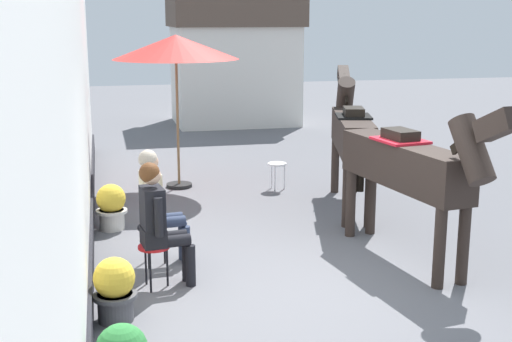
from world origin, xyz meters
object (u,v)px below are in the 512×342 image
object	(u,v)px
seated_visitor_near	(159,218)
flower_planter_farthest	(111,206)
cafe_parasol	(176,48)
spare_stool_white	(277,167)
flower_planter_inner_near	(115,288)
seated_visitor_far	(157,201)
saddled_horse_far	(351,132)
saddled_horse_near	(410,167)

from	to	relation	value
seated_visitor_near	flower_planter_farthest	size ratio (longest dim) A/B	2.17
flower_planter_farthest	seated_visitor_near	bearing A→B (deg)	-78.11
cafe_parasol	spare_stool_white	bearing A→B (deg)	-19.06
seated_visitor_near	flower_planter_farthest	bearing A→B (deg)	101.89
flower_planter_inner_near	flower_planter_farthest	world-z (taller)	same
seated_visitor_far	flower_planter_inner_near	world-z (taller)	seated_visitor_far
flower_planter_inner_near	spare_stool_white	distance (m)	5.43
flower_planter_farthest	cafe_parasol	xyz separation A→B (m)	(1.18, 2.21, 2.03)
flower_planter_farthest	flower_planter_inner_near	bearing A→B (deg)	-90.62
seated_visitor_far	saddled_horse_far	xyz separation A→B (m)	(3.11, 1.94, 0.38)
saddled_horse_near	saddled_horse_far	world-z (taller)	same
flower_planter_inner_near	spare_stool_white	size ratio (longest dim) A/B	1.39
saddled_horse_near	cafe_parasol	xyz separation A→B (m)	(-2.24, 4.27, 1.20)
seated_visitor_far	saddled_horse_far	distance (m)	3.68
saddled_horse_near	spare_stool_white	distance (m)	3.84
saddled_horse_near	cafe_parasol	size ratio (longest dim) A/B	1.16
seated_visitor_near	saddled_horse_far	bearing A→B (deg)	40.08
seated_visitor_near	cafe_parasol	xyz separation A→B (m)	(0.71, 4.44, 1.59)
flower_planter_inner_near	spare_stool_white	xyz separation A→B (m)	(2.81, 4.65, 0.07)
saddled_horse_near	flower_planter_farthest	distance (m)	4.07
seated_visitor_far	spare_stool_white	world-z (taller)	seated_visitor_far
flower_planter_inner_near	spare_stool_white	world-z (taller)	flower_planter_inner_near
saddled_horse_near	spare_stool_white	bearing A→B (deg)	99.78
seated_visitor_far	spare_stool_white	xyz separation A→B (m)	(2.27, 3.18, -0.38)
seated_visitor_far	saddled_horse_near	size ratio (longest dim) A/B	0.47
saddled_horse_near	flower_planter_inner_near	size ratio (longest dim) A/B	4.66
saddled_horse_near	spare_stool_white	size ratio (longest dim) A/B	6.48
seated_visitor_near	cafe_parasol	size ratio (longest dim) A/B	0.54
saddled_horse_far	cafe_parasol	bearing A→B (deg)	143.69
seated_visitor_near	flower_planter_inner_near	size ratio (longest dim) A/B	2.17
saddled_horse_far	flower_planter_farthest	bearing A→B (deg)	-173.40
seated_visitor_far	cafe_parasol	xyz separation A→B (m)	(0.68, 3.73, 1.59)
seated_visitor_far	saddled_horse_far	bearing A→B (deg)	31.94
cafe_parasol	spare_stool_white	world-z (taller)	cafe_parasol
saddled_horse_far	spare_stool_white	world-z (taller)	saddled_horse_far
flower_planter_farthest	spare_stool_white	bearing A→B (deg)	30.79
flower_planter_farthest	spare_stool_white	world-z (taller)	flower_planter_farthest
saddled_horse_far	flower_planter_inner_near	world-z (taller)	saddled_horse_far
spare_stool_white	seated_visitor_near	bearing A→B (deg)	-120.72
flower_planter_farthest	cafe_parasol	bearing A→B (deg)	61.82
saddled_horse_far	spare_stool_white	bearing A→B (deg)	124.11
seated_visitor_near	seated_visitor_far	world-z (taller)	same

